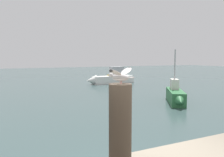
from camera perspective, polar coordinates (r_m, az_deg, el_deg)
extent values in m
cylinder|color=#382D23|center=(3.14, 2.04, -11.64)|extent=(0.31, 0.31, 1.13)
cylinder|color=#C67060|center=(3.03, 2.38, -0.98)|extent=(0.01, 0.01, 0.04)
cylinder|color=#C67060|center=(3.00, 2.12, -1.05)|extent=(0.01, 0.01, 0.04)
ellipsoid|color=silver|center=(3.01, 2.08, 0.27)|extent=(0.21, 0.24, 0.10)
sphere|color=silver|center=(3.07, -0.20, 0.87)|extent=(0.06, 0.06, 0.06)
cone|color=gold|center=(3.09, -1.11, 0.83)|extent=(0.04, 0.05, 0.02)
cube|color=silver|center=(2.96, 4.66, 0.26)|extent=(0.11, 0.10, 0.01)
ellipsoid|color=silver|center=(3.17, 3.55, 1.87)|extent=(0.28, 0.26, 0.10)
sphere|color=#373737|center=(3.29, 4.35, 2.51)|extent=(0.04, 0.04, 0.04)
ellipsoid|color=silver|center=(2.84, 0.82, 1.48)|extent=(0.28, 0.26, 0.10)
sphere|color=#373737|center=(2.72, -0.26, 1.95)|extent=(0.04, 0.04, 0.04)
cube|color=#2D6B3D|center=(14.67, 15.38, -4.29)|extent=(2.39, 3.07, 0.78)
cone|color=#2D6B3D|center=(12.94, 16.47, -5.41)|extent=(0.99, 0.99, 0.71)
cube|color=silver|center=(15.07, 15.18, -1.33)|extent=(0.90, 1.05, 0.62)
cylinder|color=#A5A5A8|center=(14.98, 15.29, 3.40)|extent=(0.08, 0.08, 1.86)
cube|color=silver|center=(24.56, 0.32, -0.28)|extent=(4.57, 1.44, 0.81)
cone|color=silver|center=(23.40, -5.10, -0.48)|extent=(1.12, 1.12, 1.06)
cube|color=#B2B2B7|center=(24.70, 1.16, 1.83)|extent=(1.48, 0.84, 0.98)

